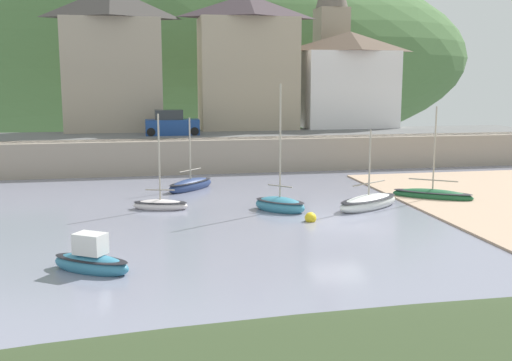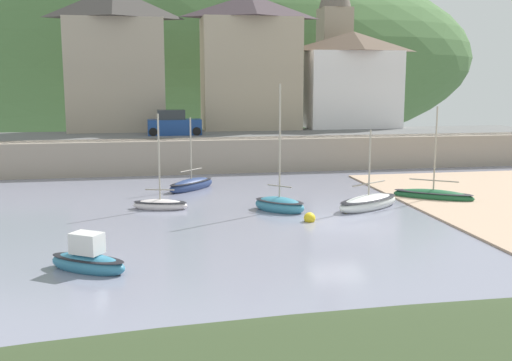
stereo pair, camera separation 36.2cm
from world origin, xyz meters
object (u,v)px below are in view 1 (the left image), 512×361
at_px(waterfront_building_left, 113,59).
at_px(rowboat_small_beached, 432,195).
at_px(waterfront_building_centre, 248,62).
at_px(fishing_boat_green, 280,205).
at_px(sailboat_nearest_shore, 91,261).
at_px(parked_car_near_slipway, 172,125).
at_px(church_with_spire, 331,33).
at_px(mooring_buoy, 311,218).
at_px(waterfront_building_right, 349,79).
at_px(sailboat_far_left, 368,203).
at_px(sailboat_tall_mast, 191,185).
at_px(motorboat_with_cabin, 160,204).

height_order(waterfront_building_left, rowboat_small_beached, waterfront_building_left).
bearing_deg(waterfront_building_centre, fishing_boat_green, -95.90).
height_order(sailboat_nearest_shore, parked_car_near_slipway, parked_car_near_slipway).
height_order(church_with_spire, rowboat_small_beached, church_with_spire).
distance_m(church_with_spire, sailboat_nearest_shore, 41.06).
bearing_deg(mooring_buoy, fishing_boat_green, 109.52).
height_order(fishing_boat_green, rowboat_small_beached, fishing_boat_green).
distance_m(waterfront_building_right, rowboat_small_beached, 21.87).
bearing_deg(rowboat_small_beached, sailboat_far_left, -125.90).
height_order(waterfront_building_centre, rowboat_small_beached, waterfront_building_centre).
xyz_separation_m(waterfront_building_centre, waterfront_building_right, (9.14, 0.00, -1.48)).
bearing_deg(waterfront_building_right, parked_car_near_slipway, -164.25).
xyz_separation_m(waterfront_building_left, sailboat_far_left, (13.68, -22.30, -8.01)).
bearing_deg(waterfront_building_left, sailboat_nearest_shore, -89.62).
relative_size(waterfront_building_left, parked_car_near_slipway, 2.81).
xyz_separation_m(waterfront_building_right, sailboat_tall_mast, (-15.42, -15.17, -6.38)).
distance_m(sailboat_far_left, parked_car_near_slipway, 20.27).
bearing_deg(parked_car_near_slipway, sailboat_far_left, -63.21).
relative_size(waterfront_building_centre, sailboat_nearest_shore, 3.62).
bearing_deg(church_with_spire, rowboat_small_beached, -94.26).
xyz_separation_m(sailboat_tall_mast, sailboat_nearest_shore, (-4.76, -15.26, 0.09)).
height_order(church_with_spire, motorboat_with_cabin, church_with_spire).
height_order(waterfront_building_centre, motorboat_with_cabin, waterfront_building_centre).
distance_m(waterfront_building_right, motorboat_with_cabin, 27.66).
distance_m(sailboat_nearest_shore, mooring_buoy, 11.28).
relative_size(sailboat_far_left, mooring_buoy, 8.01).
bearing_deg(motorboat_with_cabin, waterfront_building_left, 113.48).
bearing_deg(rowboat_small_beached, motorboat_with_cabin, -146.02).
height_order(fishing_boat_green, motorboat_with_cabin, fishing_boat_green).
relative_size(fishing_boat_green, sailboat_tall_mast, 1.45).
xyz_separation_m(rowboat_small_beached, mooring_buoy, (-8.19, -3.84, -0.09)).
xyz_separation_m(sailboat_tall_mast, mooring_buoy, (4.90, -9.45, -0.12)).
bearing_deg(sailboat_nearest_shore, parked_car_near_slipway, 113.87).
distance_m(sailboat_tall_mast, sailboat_nearest_shore, 15.99).
height_order(waterfront_building_left, parked_car_near_slipway, waterfront_building_left).
bearing_deg(sailboat_nearest_shore, mooring_buoy, 64.16).
bearing_deg(sailboat_far_left, sailboat_nearest_shore, 179.72).
xyz_separation_m(church_with_spire, sailboat_far_left, (-6.23, -26.30, -10.64)).
bearing_deg(motorboat_with_cabin, sailboat_far_left, 5.77).
bearing_deg(waterfront_building_centre, rowboat_small_beached, -71.84).
distance_m(waterfront_building_left, waterfront_building_centre, 11.24).
bearing_deg(sailboat_far_left, parked_car_near_slipway, 86.04).
distance_m(parked_car_near_slipway, mooring_buoy, 21.07).
distance_m(waterfront_building_left, fishing_boat_green, 25.12).
height_order(church_with_spire, sailboat_far_left, church_with_spire).
bearing_deg(waterfront_building_right, sailboat_tall_mast, -135.45).
bearing_deg(church_with_spire, waterfront_building_centre, -155.22).
bearing_deg(sailboat_tall_mast, sailboat_far_left, -85.53).
distance_m(waterfront_building_left, rowboat_small_beached, 28.69).
height_order(church_with_spire, fishing_boat_green, church_with_spire).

